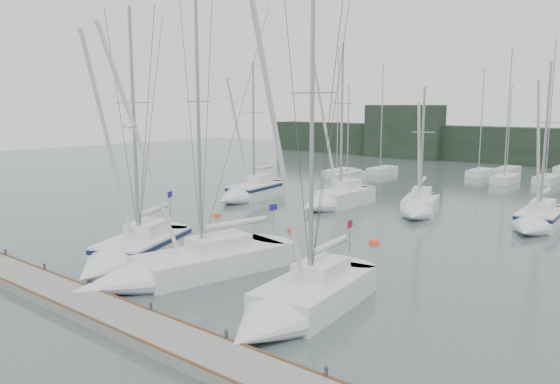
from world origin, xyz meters
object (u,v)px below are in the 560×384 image
(sailboat_mid_d, at_px, (536,221))
(buoy_a, at_px, (292,232))
(sailboat_near_left, at_px, (127,255))
(sailboat_mid_b, at_px, (332,200))
(sailboat_near_center, at_px, (168,271))
(sailboat_mid_a, at_px, (247,193))
(sailboat_near_right, at_px, (292,307))
(buoy_c, at_px, (217,216))
(buoy_b, at_px, (374,244))
(sailboat_mid_c, at_px, (418,208))

(sailboat_mid_d, bearing_deg, buoy_a, -141.87)
(sailboat_near_left, xyz_separation_m, sailboat_mid_b, (-0.79, 19.67, 0.03))
(sailboat_near_center, bearing_deg, sailboat_mid_a, 135.67)
(sailboat_mid_b, height_order, sailboat_mid_d, sailboat_mid_b)
(sailboat_near_right, xyz_separation_m, buoy_c, (-16.23, 11.78, -0.53))
(sailboat_mid_b, relative_size, buoy_a, 21.54)
(buoy_b, bearing_deg, sailboat_mid_b, 136.40)
(buoy_a, bearing_deg, sailboat_mid_c, 67.94)
(sailboat_near_center, bearing_deg, buoy_c, 139.72)
(sailboat_mid_c, bearing_deg, sailboat_mid_d, -13.79)
(sailboat_mid_a, xyz_separation_m, buoy_a, (10.19, -6.81, -0.62))
(sailboat_near_right, distance_m, sailboat_mid_d, 22.13)
(buoy_c, bearing_deg, sailboat_near_right, -35.98)
(sailboat_near_right, bearing_deg, sailboat_near_left, 171.82)
(sailboat_mid_b, bearing_deg, sailboat_near_left, -87.01)
(sailboat_near_left, distance_m, buoy_b, 13.99)
(sailboat_near_center, distance_m, sailboat_mid_a, 21.86)
(buoy_c, bearing_deg, sailboat_mid_a, 114.68)
(sailboat_near_left, distance_m, sailboat_near_center, 3.56)
(sailboat_mid_c, xyz_separation_m, buoy_a, (-4.02, -9.91, -0.55))
(sailboat_near_right, relative_size, buoy_a, 22.85)
(sailboat_mid_a, relative_size, sailboat_mid_b, 0.91)
(sailboat_mid_a, relative_size, buoy_b, 19.86)
(buoy_a, bearing_deg, sailboat_near_center, -81.27)
(buoy_a, relative_size, buoy_b, 1.01)
(sailboat_mid_b, height_order, sailboat_mid_c, sailboat_mid_b)
(sailboat_mid_d, bearing_deg, sailboat_near_left, -125.44)
(buoy_a, distance_m, buoy_b, 5.69)
(sailboat_mid_b, relative_size, buoy_b, 21.86)
(sailboat_near_left, xyz_separation_m, sailboat_mid_c, (5.80, 21.14, -0.03))
(buoy_a, bearing_deg, sailboat_mid_a, 146.26)
(sailboat_near_right, bearing_deg, buoy_a, 121.19)
(sailboat_near_center, height_order, sailboat_mid_c, sailboat_near_center)
(sailboat_near_right, height_order, buoy_b, sailboat_near_right)
(sailboat_near_right, bearing_deg, sailboat_near_center, 173.36)
(sailboat_near_right, distance_m, buoy_c, 20.06)
(sailboat_near_left, bearing_deg, sailboat_mid_b, 69.73)
(sailboat_mid_d, bearing_deg, buoy_c, -155.21)
(sailboat_mid_d, distance_m, buoy_a, 15.93)
(sailboat_mid_a, relative_size, buoy_c, 21.89)
(buoy_a, xyz_separation_m, buoy_b, (5.66, 0.61, 0.00))
(sailboat_mid_c, bearing_deg, sailboat_near_left, -123.26)
(sailboat_mid_d, xyz_separation_m, buoy_c, (-19.20, -10.15, -0.55))
(sailboat_mid_d, relative_size, buoy_a, 18.37)
(buoy_a, bearing_deg, sailboat_mid_d, 41.20)
(sailboat_near_center, relative_size, sailboat_mid_d, 1.21)
(sailboat_mid_d, height_order, buoy_b, sailboat_mid_d)
(sailboat_near_left, relative_size, buoy_b, 22.21)
(sailboat_near_left, xyz_separation_m, sailboat_mid_d, (13.76, 21.71, -0.03))
(sailboat_near_left, relative_size, buoy_a, 21.89)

